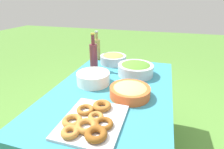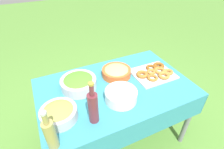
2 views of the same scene
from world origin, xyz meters
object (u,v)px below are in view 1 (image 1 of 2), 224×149
(salad_bowl, at_px, (136,68))
(plate_stack, at_px, (93,78))
(pasta_bowl, at_px, (130,91))
(donut_platter, at_px, (91,121))
(olive_oil_bottle, at_px, (97,48))
(wine_bottle, at_px, (94,56))
(olive_bowl, at_px, (113,58))

(salad_bowl, relative_size, plate_stack, 1.19)
(pasta_bowl, bearing_deg, donut_platter, -22.51)
(salad_bowl, bearing_deg, plate_stack, -47.61)
(donut_platter, height_order, plate_stack, plate_stack)
(salad_bowl, relative_size, olive_oil_bottle, 1.00)
(plate_stack, bearing_deg, donut_platter, 20.65)
(plate_stack, height_order, olive_oil_bottle, olive_oil_bottle)
(pasta_bowl, xyz_separation_m, wine_bottle, (-0.40, -0.44, 0.10))
(plate_stack, distance_m, wine_bottle, 0.31)
(plate_stack, xyz_separation_m, olive_bowl, (-0.51, 0.02, 0.01))
(pasta_bowl, relative_size, plate_stack, 1.07)
(salad_bowl, xyz_separation_m, olive_bowl, (-0.23, -0.28, -0.01))
(olive_oil_bottle, relative_size, olive_bowl, 1.17)
(salad_bowl, bearing_deg, wine_bottle, -90.64)
(wine_bottle, relative_size, olive_bowl, 1.30)
(donut_platter, xyz_separation_m, plate_stack, (-0.48, -0.18, 0.03))
(pasta_bowl, relative_size, olive_oil_bottle, 0.89)
(donut_platter, bearing_deg, wine_bottle, -159.24)
(salad_bowl, bearing_deg, olive_bowl, -129.83)
(plate_stack, bearing_deg, olive_oil_bottle, -161.89)
(donut_platter, xyz_separation_m, olive_bowl, (-0.99, -0.16, 0.03))
(olive_bowl, bearing_deg, plate_stack, -2.35)
(plate_stack, bearing_deg, salad_bowl, 132.39)
(olive_oil_bottle, xyz_separation_m, olive_bowl, (0.08, 0.21, -0.07))
(plate_stack, bearing_deg, wine_bottle, -159.04)
(olive_oil_bottle, relative_size, wine_bottle, 0.90)
(salad_bowl, bearing_deg, pasta_bowl, 3.95)
(pasta_bowl, distance_m, donut_platter, 0.39)
(plate_stack, bearing_deg, olive_bowl, 177.65)
(plate_stack, distance_m, olive_oil_bottle, 0.63)
(plate_stack, height_order, olive_bowl, olive_bowl)
(plate_stack, xyz_separation_m, olive_oil_bottle, (-0.59, -0.19, 0.08))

